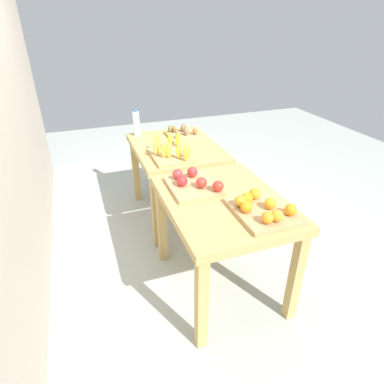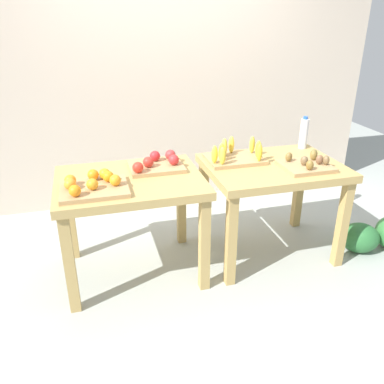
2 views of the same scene
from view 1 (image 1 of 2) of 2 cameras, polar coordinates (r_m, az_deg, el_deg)
The scene contains 9 objects.
ground_plane at distance 3.13m, azimuth 0.58°, elevation -8.95°, with size 8.00×8.00×0.00m, color #A1A8A1.
display_table_left at distance 2.33m, azimuth 5.48°, elevation -3.74°, with size 1.04×0.80×0.79m.
display_table_right at distance 3.26m, azimuth -2.82°, elevation 6.27°, with size 1.04×0.80×0.79m.
orange_bin at distance 2.12m, azimuth 12.24°, elevation -2.89°, with size 0.44×0.36×0.11m.
apple_bin at distance 2.38m, azimuth 0.22°, elevation 1.48°, with size 0.41×0.36×0.11m.
banana_crate at distance 2.92m, azimuth -3.79°, elevation 7.00°, with size 0.44×0.32×0.17m.
kiwi_bin at distance 3.43m, azimuth -1.55°, elevation 10.10°, with size 0.36×0.32×0.10m.
water_bottle at distance 3.49m, azimuth -9.77°, elevation 11.80°, with size 0.07×0.07×0.28m.
watermelon_pile at distance 4.34m, azimuth -3.53°, elevation 4.43°, with size 0.72×0.44×0.27m.
Camera 1 is at (-2.32, 0.87, 1.92)m, focal length 30.31 mm.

